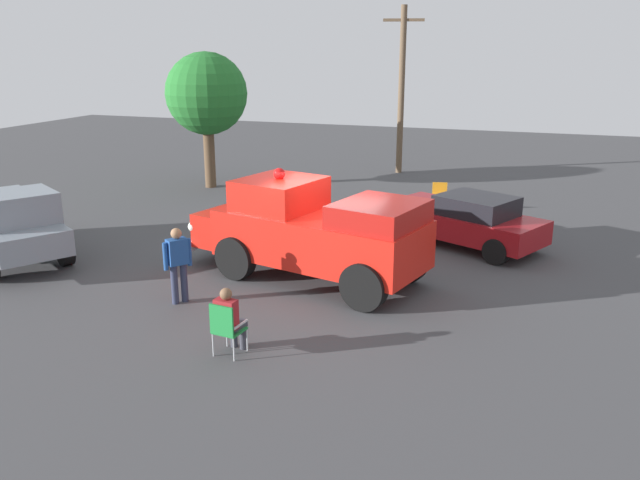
{
  "coord_description": "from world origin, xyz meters",
  "views": [
    {
      "loc": [
        4.68,
        -14.01,
        5.36
      ],
      "look_at": [
        -0.06,
        -0.28,
        1.0
      ],
      "focal_mm": 36.47,
      "sensor_mm": 36.0,
      "label": 1
    }
  ],
  "objects_px": {
    "parked_pickup": "(8,221)",
    "spectator_seated": "(230,318)",
    "oak_tree_left": "(207,94)",
    "utility_pole": "(401,88)",
    "lawn_chair_near_truck": "(226,326)",
    "classic_hot_rod": "(465,220)",
    "spectator_standing": "(178,260)",
    "lawn_chair_by_car": "(440,196)",
    "vintage_fire_truck": "(312,230)"
  },
  "relations": [
    {
      "from": "oak_tree_left",
      "to": "spectator_standing",
      "type": "bearing_deg",
      "value": -64.88
    },
    {
      "from": "oak_tree_left",
      "to": "utility_pole",
      "type": "height_order",
      "value": "utility_pole"
    },
    {
      "from": "lawn_chair_near_truck",
      "to": "spectator_seated",
      "type": "height_order",
      "value": "spectator_seated"
    },
    {
      "from": "lawn_chair_near_truck",
      "to": "lawn_chair_by_car",
      "type": "height_order",
      "value": "same"
    },
    {
      "from": "parked_pickup",
      "to": "spectator_seated",
      "type": "height_order",
      "value": "parked_pickup"
    },
    {
      "from": "spectator_standing",
      "to": "lawn_chair_near_truck",
      "type": "bearing_deg",
      "value": -42.88
    },
    {
      "from": "lawn_chair_near_truck",
      "to": "oak_tree_left",
      "type": "xyz_separation_m",
      "value": [
        -7.25,
        12.92,
        2.98
      ]
    },
    {
      "from": "vintage_fire_truck",
      "to": "spectator_seated",
      "type": "bearing_deg",
      "value": -90.69
    },
    {
      "from": "parked_pickup",
      "to": "spectator_seated",
      "type": "relative_size",
      "value": 3.9
    },
    {
      "from": "spectator_standing",
      "to": "utility_pole",
      "type": "bearing_deg",
      "value": 85.79
    },
    {
      "from": "vintage_fire_truck",
      "to": "lawn_chair_by_car",
      "type": "distance_m",
      "value": 7.57
    },
    {
      "from": "classic_hot_rod",
      "to": "lawn_chair_near_truck",
      "type": "distance_m",
      "value": 8.83
    },
    {
      "from": "spectator_seated",
      "to": "oak_tree_left",
      "type": "xyz_separation_m",
      "value": [
        -7.27,
        12.79,
        2.87
      ]
    },
    {
      "from": "vintage_fire_truck",
      "to": "utility_pole",
      "type": "xyz_separation_m",
      "value": [
        -0.98,
        14.03,
        2.43
      ]
    },
    {
      "from": "classic_hot_rod",
      "to": "spectator_seated",
      "type": "height_order",
      "value": "classic_hot_rod"
    },
    {
      "from": "vintage_fire_truck",
      "to": "lawn_chair_near_truck",
      "type": "bearing_deg",
      "value": -90.89
    },
    {
      "from": "utility_pole",
      "to": "lawn_chair_by_car",
      "type": "bearing_deg",
      "value": -67.03
    },
    {
      "from": "lawn_chair_near_truck",
      "to": "spectator_standing",
      "type": "relative_size",
      "value": 0.61
    },
    {
      "from": "classic_hot_rod",
      "to": "lawn_chair_by_car",
      "type": "xyz_separation_m",
      "value": [
        -1.23,
        3.41,
        -0.16
      ]
    },
    {
      "from": "utility_pole",
      "to": "spectator_standing",
      "type": "bearing_deg",
      "value": -94.21
    },
    {
      "from": "lawn_chair_near_truck",
      "to": "parked_pickup",
      "type": "bearing_deg",
      "value": 157.66
    },
    {
      "from": "vintage_fire_truck",
      "to": "parked_pickup",
      "type": "distance_m",
      "value": 8.04
    },
    {
      "from": "parked_pickup",
      "to": "spectator_standing",
      "type": "distance_m",
      "value": 5.92
    },
    {
      "from": "parked_pickup",
      "to": "lawn_chair_by_car",
      "type": "bearing_deg",
      "value": 40.52
    },
    {
      "from": "lawn_chair_by_car",
      "to": "oak_tree_left",
      "type": "height_order",
      "value": "oak_tree_left"
    },
    {
      "from": "spectator_seated",
      "to": "utility_pole",
      "type": "distance_m",
      "value": 18.48
    },
    {
      "from": "classic_hot_rod",
      "to": "spectator_standing",
      "type": "xyz_separation_m",
      "value": [
        -5.28,
        -6.27,
        0.22
      ]
    },
    {
      "from": "classic_hot_rod",
      "to": "parked_pickup",
      "type": "relative_size",
      "value": 0.94
    },
    {
      "from": "classic_hot_rod",
      "to": "lawn_chair_by_car",
      "type": "height_order",
      "value": "classic_hot_rod"
    },
    {
      "from": "lawn_chair_by_car",
      "to": "spectator_standing",
      "type": "distance_m",
      "value": 10.5
    },
    {
      "from": "spectator_standing",
      "to": "utility_pole",
      "type": "distance_m",
      "value": 16.64
    },
    {
      "from": "parked_pickup",
      "to": "spectator_seated",
      "type": "xyz_separation_m",
      "value": [
        7.92,
        -3.12,
        -0.29
      ]
    },
    {
      "from": "oak_tree_left",
      "to": "utility_pole",
      "type": "xyz_separation_m",
      "value": [
        6.34,
        5.44,
        0.05
      ]
    },
    {
      "from": "lawn_chair_by_car",
      "to": "spectator_standing",
      "type": "relative_size",
      "value": 0.61
    },
    {
      "from": "vintage_fire_truck",
      "to": "utility_pole",
      "type": "distance_m",
      "value": 14.27
    },
    {
      "from": "lawn_chair_by_car",
      "to": "spectator_seated",
      "type": "height_order",
      "value": "spectator_seated"
    },
    {
      "from": "spectator_seated",
      "to": "spectator_standing",
      "type": "relative_size",
      "value": 0.77
    },
    {
      "from": "parked_pickup",
      "to": "lawn_chair_near_truck",
      "type": "bearing_deg",
      "value": -22.34
    },
    {
      "from": "classic_hot_rod",
      "to": "vintage_fire_truck",
      "type": "bearing_deg",
      "value": -128.32
    },
    {
      "from": "spectator_standing",
      "to": "oak_tree_left",
      "type": "xyz_separation_m",
      "value": [
        -5.13,
        10.94,
        2.61
      ]
    },
    {
      "from": "vintage_fire_truck",
      "to": "oak_tree_left",
      "type": "distance_m",
      "value": 11.53
    },
    {
      "from": "vintage_fire_truck",
      "to": "lawn_chair_near_truck",
      "type": "relative_size",
      "value": 6.18
    },
    {
      "from": "parked_pickup",
      "to": "lawn_chair_near_truck",
      "type": "distance_m",
      "value": 8.55
    },
    {
      "from": "vintage_fire_truck",
      "to": "lawn_chair_by_car",
      "type": "relative_size",
      "value": 6.18
    },
    {
      "from": "vintage_fire_truck",
      "to": "oak_tree_left",
      "type": "height_order",
      "value": "oak_tree_left"
    },
    {
      "from": "lawn_chair_near_truck",
      "to": "spectator_seated",
      "type": "bearing_deg",
      "value": 82.59
    },
    {
      "from": "lawn_chair_by_car",
      "to": "spectator_standing",
      "type": "xyz_separation_m",
      "value": [
        -4.05,
        -9.68,
        0.37
      ]
    },
    {
      "from": "parked_pickup",
      "to": "oak_tree_left",
      "type": "height_order",
      "value": "oak_tree_left"
    },
    {
      "from": "vintage_fire_truck",
      "to": "spectator_seated",
      "type": "distance_m",
      "value": 4.23
    },
    {
      "from": "vintage_fire_truck",
      "to": "spectator_seated",
      "type": "relative_size",
      "value": 4.88
    }
  ]
}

